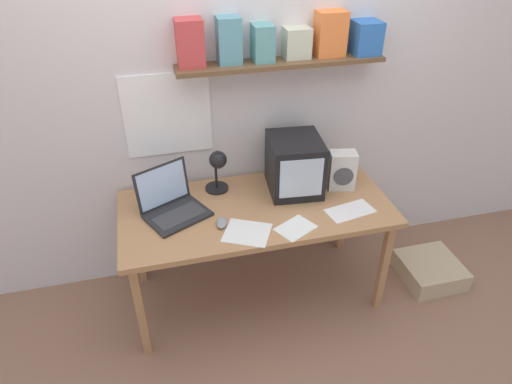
{
  "coord_description": "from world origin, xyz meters",
  "views": [
    {
      "loc": [
        -0.53,
        -2.12,
        2.25
      ],
      "look_at": [
        0.0,
        0.0,
        0.8
      ],
      "focal_mm": 32.0,
      "sensor_mm": 36.0,
      "label": 1
    }
  ],
  "objects_px": {
    "space_heater": "(342,170)",
    "corner_desk": "(256,214)",
    "loose_paper_near_laptop": "(296,228)",
    "laptop": "(171,202)",
    "floor_cushion": "(430,270)",
    "juice_glass": "(149,188)",
    "open_notebook": "(247,233)",
    "crt_monitor": "(295,165)",
    "computer_mouse": "(222,222)",
    "printed_handout": "(350,211)",
    "desk_lamp": "(218,166)"
  },
  "relations": [
    {
      "from": "crt_monitor",
      "to": "computer_mouse",
      "type": "bearing_deg",
      "value": -147.14
    },
    {
      "from": "space_heater",
      "to": "computer_mouse",
      "type": "bearing_deg",
      "value": -154.0
    },
    {
      "from": "laptop",
      "to": "printed_handout",
      "type": "bearing_deg",
      "value": -40.06
    },
    {
      "from": "space_heater",
      "to": "loose_paper_near_laptop",
      "type": "relative_size",
      "value": 0.97
    },
    {
      "from": "computer_mouse",
      "to": "laptop",
      "type": "bearing_deg",
      "value": 143.21
    },
    {
      "from": "juice_glass",
      "to": "printed_handout",
      "type": "relative_size",
      "value": 0.48
    },
    {
      "from": "laptop",
      "to": "desk_lamp",
      "type": "bearing_deg",
      "value": -3.13
    },
    {
      "from": "crt_monitor",
      "to": "computer_mouse",
      "type": "xyz_separation_m",
      "value": [
        -0.5,
        -0.26,
        -0.15
      ]
    },
    {
      "from": "crt_monitor",
      "to": "space_heater",
      "type": "bearing_deg",
      "value": -5.94
    },
    {
      "from": "printed_handout",
      "to": "desk_lamp",
      "type": "bearing_deg",
      "value": 152.01
    },
    {
      "from": "corner_desk",
      "to": "juice_glass",
      "type": "height_order",
      "value": "juice_glass"
    },
    {
      "from": "loose_paper_near_laptop",
      "to": "corner_desk",
      "type": "bearing_deg",
      "value": 121.78
    },
    {
      "from": "desk_lamp",
      "to": "space_heater",
      "type": "bearing_deg",
      "value": -15.14
    },
    {
      "from": "crt_monitor",
      "to": "printed_handout",
      "type": "distance_m",
      "value": 0.43
    },
    {
      "from": "laptop",
      "to": "desk_lamp",
      "type": "distance_m",
      "value": 0.35
    },
    {
      "from": "desk_lamp",
      "to": "crt_monitor",
      "type": "bearing_deg",
      "value": -13.58
    },
    {
      "from": "space_heater",
      "to": "printed_handout",
      "type": "bearing_deg",
      "value": -88.12
    },
    {
      "from": "printed_handout",
      "to": "corner_desk",
      "type": "bearing_deg",
      "value": 160.66
    },
    {
      "from": "space_heater",
      "to": "laptop",
      "type": "bearing_deg",
      "value": -167.76
    },
    {
      "from": "computer_mouse",
      "to": "loose_paper_near_laptop",
      "type": "bearing_deg",
      "value": -18.64
    },
    {
      "from": "open_notebook",
      "to": "loose_paper_near_laptop",
      "type": "height_order",
      "value": "same"
    },
    {
      "from": "printed_handout",
      "to": "loose_paper_near_laptop",
      "type": "relative_size",
      "value": 1.19
    },
    {
      "from": "corner_desk",
      "to": "printed_handout",
      "type": "height_order",
      "value": "printed_handout"
    },
    {
      "from": "laptop",
      "to": "open_notebook",
      "type": "distance_m",
      "value": 0.48
    },
    {
      "from": "juice_glass",
      "to": "corner_desk",
      "type": "bearing_deg",
      "value": -22.84
    },
    {
      "from": "laptop",
      "to": "space_heater",
      "type": "xyz_separation_m",
      "value": [
        1.04,
        0.01,
        0.05
      ]
    },
    {
      "from": "open_notebook",
      "to": "loose_paper_near_laptop",
      "type": "bearing_deg",
      "value": -5.5
    },
    {
      "from": "printed_handout",
      "to": "juice_glass",
      "type": "bearing_deg",
      "value": 158.77
    },
    {
      "from": "printed_handout",
      "to": "floor_cushion",
      "type": "relative_size",
      "value": 0.78
    },
    {
      "from": "space_heater",
      "to": "corner_desk",
      "type": "bearing_deg",
      "value": -160.8
    },
    {
      "from": "laptop",
      "to": "printed_handout",
      "type": "relative_size",
      "value": 1.42
    },
    {
      "from": "corner_desk",
      "to": "crt_monitor",
      "type": "xyz_separation_m",
      "value": [
        0.27,
        0.13,
        0.23
      ]
    },
    {
      "from": "desk_lamp",
      "to": "space_heater",
      "type": "height_order",
      "value": "desk_lamp"
    },
    {
      "from": "printed_handout",
      "to": "open_notebook",
      "type": "distance_m",
      "value": 0.63
    },
    {
      "from": "corner_desk",
      "to": "computer_mouse",
      "type": "bearing_deg",
      "value": -150.89
    },
    {
      "from": "laptop",
      "to": "open_notebook",
      "type": "bearing_deg",
      "value": -64.51
    },
    {
      "from": "corner_desk",
      "to": "laptop",
      "type": "bearing_deg",
      "value": 172.4
    },
    {
      "from": "laptop",
      "to": "printed_handout",
      "type": "distance_m",
      "value": 1.03
    },
    {
      "from": "corner_desk",
      "to": "loose_paper_near_laptop",
      "type": "height_order",
      "value": "loose_paper_near_laptop"
    },
    {
      "from": "computer_mouse",
      "to": "printed_handout",
      "type": "xyz_separation_m",
      "value": [
        0.74,
        -0.05,
        -0.01
      ]
    },
    {
      "from": "desk_lamp",
      "to": "open_notebook",
      "type": "height_order",
      "value": "desk_lamp"
    },
    {
      "from": "laptop",
      "to": "floor_cushion",
      "type": "relative_size",
      "value": 1.1
    },
    {
      "from": "crt_monitor",
      "to": "juice_glass",
      "type": "bearing_deg",
      "value": 177.76
    },
    {
      "from": "juice_glass",
      "to": "open_notebook",
      "type": "relative_size",
      "value": 0.46
    },
    {
      "from": "crt_monitor",
      "to": "desk_lamp",
      "type": "bearing_deg",
      "value": 178.09
    },
    {
      "from": "space_heater",
      "to": "printed_handout",
      "type": "relative_size",
      "value": 0.81
    },
    {
      "from": "crt_monitor",
      "to": "laptop",
      "type": "bearing_deg",
      "value": -169.37
    },
    {
      "from": "computer_mouse",
      "to": "open_notebook",
      "type": "xyz_separation_m",
      "value": [
        0.12,
        -0.1,
        -0.01
      ]
    },
    {
      "from": "juice_glass",
      "to": "computer_mouse",
      "type": "xyz_separation_m",
      "value": [
        0.37,
        -0.38,
        -0.05
      ]
    },
    {
      "from": "desk_lamp",
      "to": "computer_mouse",
      "type": "xyz_separation_m",
      "value": [
        -0.04,
        -0.32,
        -0.17
      ]
    }
  ]
}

